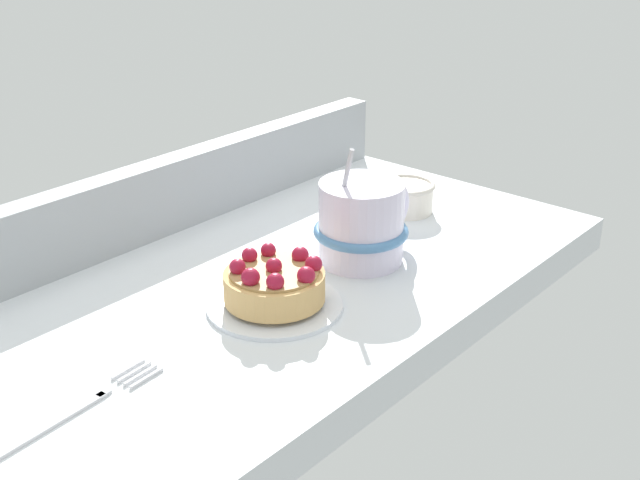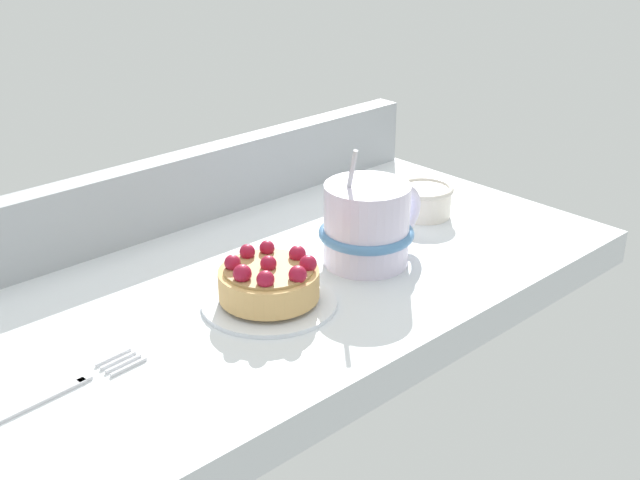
{
  "view_description": "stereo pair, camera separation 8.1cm",
  "coord_description": "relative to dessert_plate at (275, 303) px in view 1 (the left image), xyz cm",
  "views": [
    {
      "loc": [
        -52.15,
        -52.47,
        38.14
      ],
      "look_at": [
        3.94,
        -4.32,
        4.65
      ],
      "focal_mm": 46.55,
      "sensor_mm": 36.0,
      "label": 1
    },
    {
      "loc": [
        -46.54,
        -58.32,
        38.14
      ],
      "look_at": [
        3.94,
        -4.32,
        4.65
      ],
      "focal_mm": 46.55,
      "sensor_mm": 36.0,
      "label": 2
    }
  ],
  "objects": [
    {
      "name": "ground_plane",
      "position": [
        2.72,
        4.42,
        -2.34
      ],
      "size": [
        76.53,
        38.29,
        3.85
      ],
      "primitive_type": "cube",
      "color": "silver"
    },
    {
      "name": "window_rail_back",
      "position": [
        2.72,
        22.02,
        3.74
      ],
      "size": [
        75.0,
        3.08,
        8.3
      ],
      "primitive_type": "cube",
      "color": "#9EA3A8",
      "rests_on": "ground_plane"
    },
    {
      "name": "dessert_plate",
      "position": [
        0.0,
        0.0,
        0.0
      ],
      "size": [
        12.94,
        12.94,
        0.89
      ],
      "color": "silver",
      "rests_on": "ground_plane"
    },
    {
      "name": "raspberry_tart",
      "position": [
        0.01,
        -0.04,
        2.2
      ],
      "size": [
        9.54,
        9.54,
        4.42
      ],
      "color": "tan",
      "rests_on": "dessert_plate"
    },
    {
      "name": "coffee_mug",
      "position": [
        13.58,
        0.19,
        3.8
      ],
      "size": [
        13.24,
        9.96,
        12.88
      ],
      "color": "silver",
      "rests_on": "ground_plane"
    },
    {
      "name": "dessert_fork",
      "position": [
        -21.56,
        0.19,
        -0.11
      ],
      "size": [
        15.83,
        2.69,
        0.6
      ],
      "color": "silver",
      "rests_on": "ground_plane"
    },
    {
      "name": "sugar_bowl",
      "position": [
        27.66,
        4.44,
        1.55
      ],
      "size": [
        6.79,
        6.79,
        3.65
      ],
      "color": "silver",
      "rests_on": "ground_plane"
    }
  ]
}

